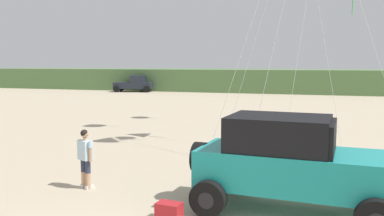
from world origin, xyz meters
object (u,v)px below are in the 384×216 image
jeep (290,161)px  distant_pickup (134,84)px  person_watching (85,155)px  cooler_box (169,211)px

jeep → distant_pickup: jeep is taller
jeep → person_watching: size_ratio=2.95×
jeep → cooler_box: 3.04m
distant_pickup → cooler_box: bearing=-63.6°
jeep → cooler_box: bearing=-152.3°
cooler_box → distant_pickup: size_ratio=0.11×
distant_pickup → person_watching: bearing=-66.6°
person_watching → jeep: bearing=-1.3°
jeep → person_watching: 5.57m
cooler_box → person_watching: bearing=160.3°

